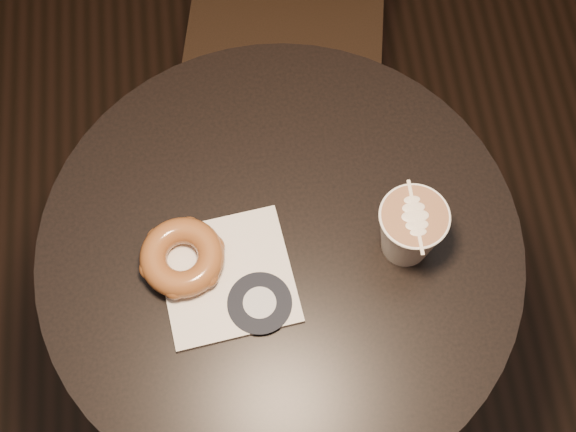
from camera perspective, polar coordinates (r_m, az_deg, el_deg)
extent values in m
plane|color=black|center=(1.86, -0.36, -10.62)|extent=(4.50, 4.50, 0.00)
cylinder|color=black|center=(1.16, -0.57, -2.42)|extent=(0.70, 0.70, 0.03)
cylinder|color=black|center=(1.51, -0.44, -7.45)|extent=(0.07, 0.07, 0.70)
cylinder|color=black|center=(1.85, -0.36, -10.55)|extent=(0.44, 0.44, 0.02)
cube|color=black|center=(1.66, -0.39, 11.03)|extent=(0.47, 0.47, 0.04)
cylinder|color=black|center=(1.79, -6.22, 2.72)|extent=(0.04, 0.04, 0.45)
cylinder|color=black|center=(1.77, 4.70, 1.97)|extent=(0.04, 0.04, 0.45)
cylinder|color=black|center=(1.96, -5.01, 11.64)|extent=(0.04, 0.04, 0.45)
cylinder|color=black|center=(1.94, 5.15, 11.01)|extent=(0.04, 0.04, 0.45)
cube|color=silver|center=(1.13, -4.33, -4.31)|extent=(0.20, 0.20, 0.01)
torus|color=brown|center=(1.12, -7.54, -2.92)|extent=(0.12, 0.12, 0.04)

